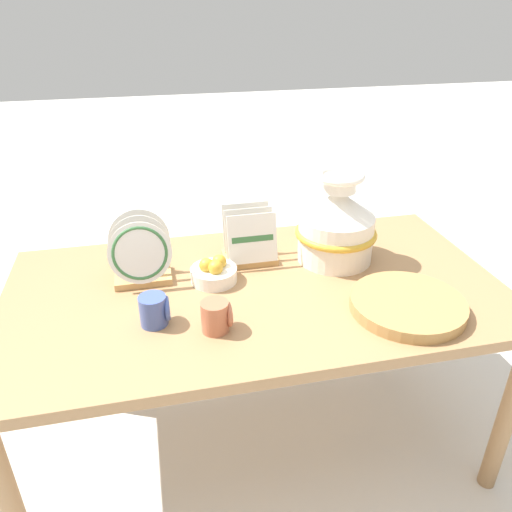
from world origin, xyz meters
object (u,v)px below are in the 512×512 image
(fruit_bowl, at_px, (214,272))
(dish_rack_round_plates, at_px, (141,257))
(dish_rack_square_plates, at_px, (249,244))
(mug_cobalt_glaze, at_px, (155,310))
(wicker_charger_stack, at_px, (407,305))
(ceramic_vase, at_px, (336,224))
(mug_terracotta_glaze, at_px, (217,316))

(fruit_bowl, bearing_deg, dish_rack_round_plates, 166.81)
(dish_rack_square_plates, height_order, mug_cobalt_glaze, dish_rack_square_plates)
(wicker_charger_stack, height_order, fruit_bowl, fruit_bowl)
(ceramic_vase, xyz_separation_m, wicker_charger_stack, (0.10, -0.35, -0.11))
(ceramic_vase, relative_size, mug_terracotta_glaze, 3.51)
(mug_terracotta_glaze, distance_m, fruit_bowl, 0.26)
(ceramic_vase, height_order, mug_terracotta_glaze, ceramic_vase)
(ceramic_vase, relative_size, fruit_bowl, 2.10)
(dish_rack_round_plates, bearing_deg, wicker_charger_stack, -24.54)
(dish_rack_round_plates, height_order, mug_cobalt_glaze, dish_rack_round_plates)
(mug_cobalt_glaze, distance_m, mug_terracotta_glaze, 0.17)
(dish_rack_square_plates, bearing_deg, fruit_bowl, -141.40)
(wicker_charger_stack, height_order, mug_terracotta_glaze, mug_terracotta_glaze)
(mug_terracotta_glaze, bearing_deg, fruit_bowl, 83.29)
(mug_cobalt_glaze, height_order, mug_terracotta_glaze, same)
(ceramic_vase, height_order, dish_rack_round_plates, ceramic_vase)
(wicker_charger_stack, xyz_separation_m, fruit_bowl, (-0.52, 0.29, 0.01))
(dish_rack_round_plates, xyz_separation_m, fruit_bowl, (0.22, -0.05, -0.05))
(dish_rack_square_plates, xyz_separation_m, wicker_charger_stack, (0.38, -0.40, -0.04))
(dish_rack_round_plates, relative_size, mug_cobalt_glaze, 2.43)
(ceramic_vase, bearing_deg, dish_rack_square_plates, 169.50)
(dish_rack_round_plates, height_order, fruit_bowl, dish_rack_round_plates)
(wicker_charger_stack, distance_m, mug_cobalt_glaze, 0.72)
(dish_rack_square_plates, height_order, mug_terracotta_glaze, dish_rack_square_plates)
(wicker_charger_stack, distance_m, fruit_bowl, 0.60)
(ceramic_vase, bearing_deg, wicker_charger_stack, -74.51)
(ceramic_vase, distance_m, wicker_charger_stack, 0.38)
(ceramic_vase, bearing_deg, dish_rack_round_plates, -179.44)
(ceramic_vase, xyz_separation_m, fruit_bowl, (-0.43, -0.06, -0.10))
(dish_rack_round_plates, distance_m, fruit_bowl, 0.23)
(wicker_charger_stack, relative_size, mug_terracotta_glaze, 3.75)
(dish_rack_round_plates, relative_size, dish_rack_square_plates, 1.16)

